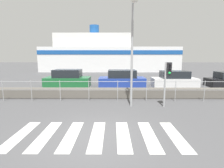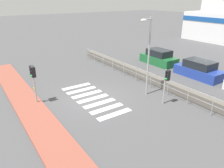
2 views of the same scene
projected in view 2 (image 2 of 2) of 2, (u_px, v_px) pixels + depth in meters
ground_plane at (93, 98)px, 15.53m from camera, size 160.00×160.00×0.00m
sidewalk_brick at (34, 114)px, 13.38m from camera, size 24.00×1.80×0.12m
crosswalk at (93, 98)px, 15.49m from camera, size 5.85×2.40×0.01m
seawall at (151, 79)px, 18.33m from camera, size 21.55×0.55×0.65m
harbor_fence at (143, 75)px, 17.69m from camera, size 19.43×0.04×1.28m
traffic_light_near at (33, 75)px, 14.03m from camera, size 0.58×0.41×2.62m
traffic_light_far at (167, 80)px, 14.02m from camera, size 0.34×0.32×2.42m
streetlamp at (147, 48)px, 14.84m from camera, size 0.32×0.90×5.53m
parked_car_green at (159, 58)px, 23.28m from camera, size 4.03×1.85×1.56m
parked_car_blue at (199, 70)px, 19.47m from camera, size 4.17×1.88×1.52m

